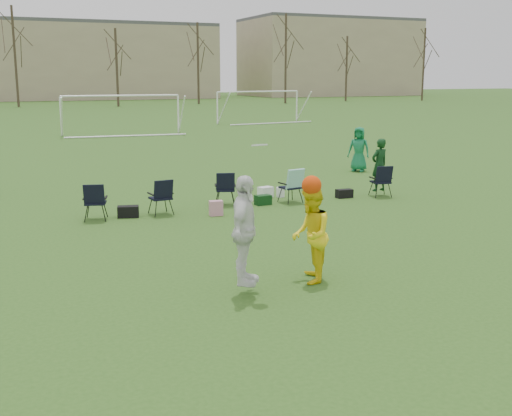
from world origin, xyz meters
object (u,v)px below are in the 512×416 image
fielder_green_far (359,149)px  center_contest (280,232)px  goal_mid (121,103)px  goal_right (259,98)px

fielder_green_far → center_contest: size_ratio=0.66×
fielder_green_far → goal_mid: size_ratio=0.23×
fielder_green_far → goal_right: size_ratio=0.23×
goal_mid → goal_right: (12.00, 6.00, 0.00)m
fielder_green_far → center_contest: bearing=-81.7°
center_contest → goal_mid: size_ratio=0.35×
fielder_green_far → goal_right: 26.46m
goal_mid → goal_right: bearing=30.6°
fielder_green_far → goal_right: bearing=120.9°
goal_right → fielder_green_far: bearing=-112.9°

